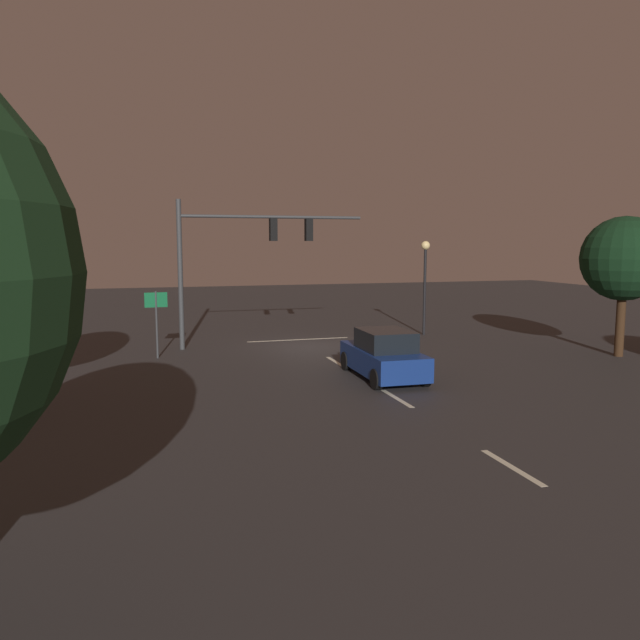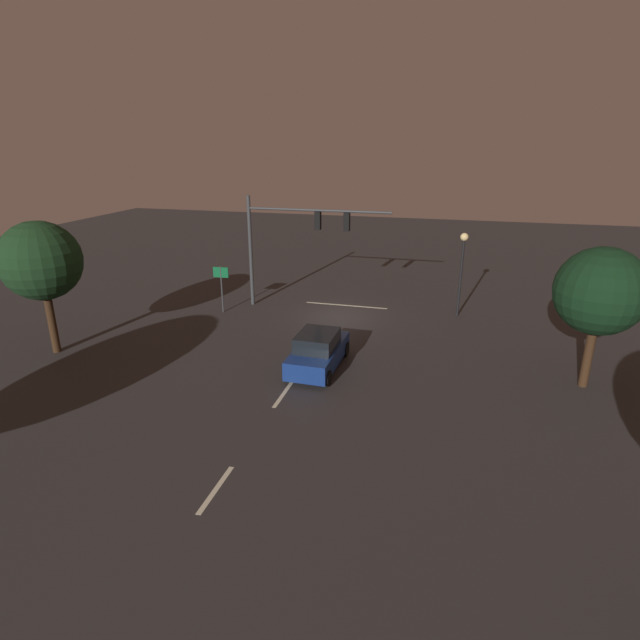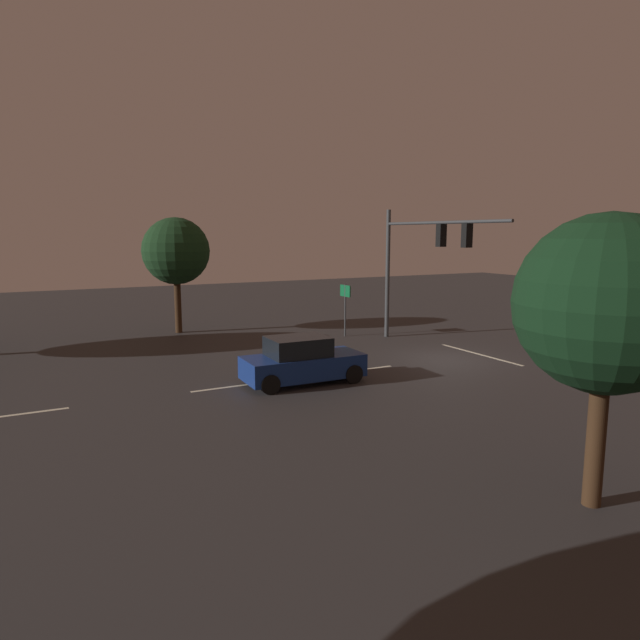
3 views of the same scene
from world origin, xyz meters
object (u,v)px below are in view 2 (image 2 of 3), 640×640
at_px(car_approaching, 318,351).
at_px(route_sign, 221,279).
at_px(tree_right_near, 41,261).
at_px(tree_left_far, 600,292).
at_px(traffic_signal_assembly, 294,232).
at_px(street_lamp_left_kerb, 462,258).

relative_size(car_approaching, route_sign, 1.61).
distance_m(tree_right_near, tree_left_far, 23.57).
bearing_deg(car_approaching, tree_left_far, -174.13).
bearing_deg(traffic_signal_assembly, street_lamp_left_kerb, -174.25).
height_order(street_lamp_left_kerb, tree_right_near, tree_right_near).
distance_m(street_lamp_left_kerb, tree_right_near, 21.07).
bearing_deg(traffic_signal_assembly, route_sign, 26.04).
distance_m(traffic_signal_assembly, tree_right_near, 12.93).
bearing_deg(tree_left_far, tree_right_near, 6.19).
relative_size(traffic_signal_assembly, tree_left_far, 1.46).
bearing_deg(tree_left_far, street_lamp_left_kerb, -56.82).
bearing_deg(tree_right_near, tree_left_far, -173.81).
distance_m(traffic_signal_assembly, street_lamp_left_kerb, 9.54).
bearing_deg(car_approaching, traffic_signal_assembly, -65.78).
relative_size(tree_right_near, tree_left_far, 1.08).
distance_m(street_lamp_left_kerb, tree_left_far, 9.30).
height_order(car_approaching, tree_right_near, tree_right_near).
bearing_deg(traffic_signal_assembly, tree_left_far, 154.83).
bearing_deg(route_sign, traffic_signal_assembly, -153.96).
xyz_separation_m(car_approaching, tree_left_far, (-10.93, -1.12, 3.21)).
xyz_separation_m(tree_right_near, tree_left_far, (-23.42, -2.54, -0.38)).
distance_m(route_sign, tree_left_far, 19.09).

